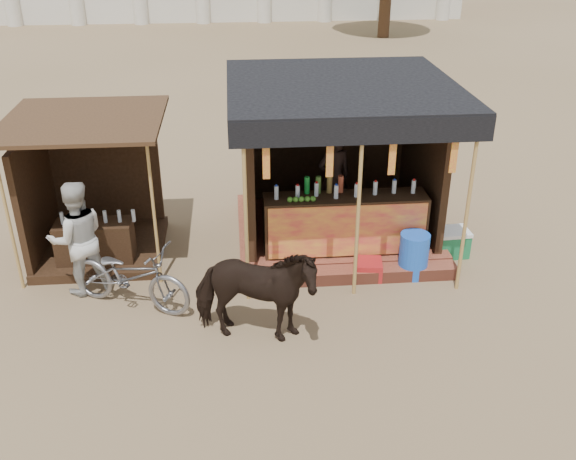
{
  "coord_description": "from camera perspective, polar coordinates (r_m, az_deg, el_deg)",
  "views": [
    {
      "loc": [
        -0.72,
        -6.57,
        5.3
      ],
      "look_at": [
        0.0,
        1.6,
        1.1
      ],
      "focal_mm": 40.0,
      "sensor_mm": 36.0,
      "label": 1
    }
  ],
  "objects": [
    {
      "name": "secondary_stall",
      "position": [
        11.04,
        -17.4,
        2.05
      ],
      "size": [
        2.4,
        2.4,
        2.38
      ],
      "color": "#352013",
      "rests_on": "ground"
    },
    {
      "name": "bystander",
      "position": [
        9.91,
        -18.18,
        -0.72
      ],
      "size": [
        1.05,
        0.93,
        1.79
      ],
      "primitive_type": "imported",
      "rotation": [
        0.0,
        0.0,
        3.49
      ],
      "color": "#B9B9B3",
      "rests_on": "ground"
    },
    {
      "name": "ground",
      "position": [
        8.47,
        0.97,
        -11.62
      ],
      "size": [
        120.0,
        120.0,
        0.0
      ],
      "primitive_type": "plane",
      "color": "#846B4C",
      "rests_on": "ground"
    },
    {
      "name": "cooler",
      "position": [
        11.04,
        14.08,
        -1.08
      ],
      "size": [
        0.67,
        0.48,
        0.46
      ],
      "color": "#197441",
      "rests_on": "ground"
    },
    {
      "name": "motorbike",
      "position": [
        9.52,
        -13.92,
        -3.98
      ],
      "size": [
        2.05,
        1.43,
        1.02
      ],
      "primitive_type": "imported",
      "rotation": [
        0.0,
        0.0,
        1.13
      ],
      "color": "gray",
      "rests_on": "ground"
    },
    {
      "name": "main_stall",
      "position": [
        10.94,
        4.42,
        4.04
      ],
      "size": [
        3.6,
        3.61,
        2.78
      ],
      "color": "brown",
      "rests_on": "ground"
    },
    {
      "name": "red_crate",
      "position": [
        10.2,
        7.15,
        -3.48
      ],
      "size": [
        0.47,
        0.47,
        0.29
      ],
      "primitive_type": "cube",
      "rotation": [
        0.0,
        0.0,
        -0.14
      ],
      "color": "#AB1C1D",
      "rests_on": "ground"
    },
    {
      "name": "blue_barrel",
      "position": [
        10.26,
        11.1,
        -2.2
      ],
      "size": [
        0.62,
        0.62,
        0.73
      ],
      "primitive_type": "cylinder",
      "rotation": [
        0.0,
        0.0,
        -0.43
      ],
      "color": "blue",
      "rests_on": "ground"
    },
    {
      "name": "cow",
      "position": [
        8.45,
        -3.01,
        -5.74
      ],
      "size": [
        1.82,
        1.11,
        1.43
      ],
      "primitive_type": "imported",
      "rotation": [
        0.0,
        0.0,
        1.36
      ],
      "color": "black",
      "rests_on": "ground"
    }
  ]
}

